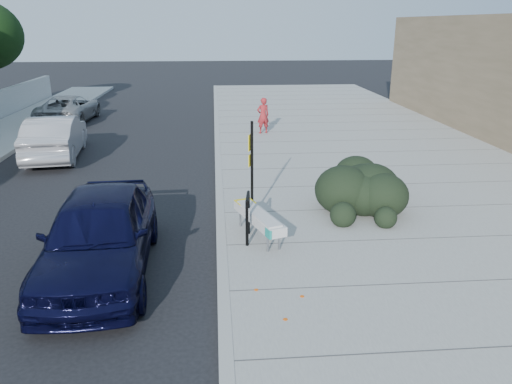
% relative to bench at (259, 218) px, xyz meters
% --- Properties ---
extents(ground, '(120.00, 120.00, 0.00)m').
position_rel_bench_xyz_m(ground, '(-0.85, -0.36, -0.64)').
color(ground, black).
rests_on(ground, ground).
extents(sidewalk_near, '(11.20, 50.00, 0.15)m').
position_rel_bench_xyz_m(sidewalk_near, '(4.75, 4.64, -0.56)').
color(sidewalk_near, gray).
rests_on(sidewalk_near, ground).
extents(curb_near, '(0.22, 50.00, 0.17)m').
position_rel_bench_xyz_m(curb_near, '(-0.85, 4.64, -0.55)').
color(curb_near, '#9E9E99').
rests_on(curb_near, ground).
extents(bench, '(1.05, 2.07, 0.61)m').
position_rel_bench_xyz_m(bench, '(0.00, 0.00, 0.00)').
color(bench, gray).
rests_on(bench, sidewalk_near).
extents(bike_rack, '(0.14, 0.72, 1.05)m').
position_rel_bench_xyz_m(bike_rack, '(-0.25, -0.08, 0.15)').
color(bike_rack, black).
rests_on(bike_rack, sidewalk_near).
extents(sign_post, '(0.14, 0.27, 2.44)m').
position_rel_bench_xyz_m(sign_post, '(-0.07, 1.28, 0.91)').
color(sign_post, black).
rests_on(sign_post, sidewalk_near).
extents(hedge, '(2.27, 3.83, 1.36)m').
position_rel_bench_xyz_m(hedge, '(2.91, 2.14, 0.20)').
color(hedge, black).
rests_on(hedge, sidewalk_near).
extents(sedan_navy, '(2.20, 5.06, 1.70)m').
position_rel_bench_xyz_m(sedan_navy, '(-3.26, -1.14, 0.21)').
color(sedan_navy, black).
rests_on(sedan_navy, ground).
extents(wagon_silver, '(2.22, 4.96, 1.58)m').
position_rel_bench_xyz_m(wagon_silver, '(-6.87, 8.35, 0.15)').
color(wagon_silver, '#ABABB0').
rests_on(wagon_silver, ground).
extents(suv_silver, '(2.45, 4.97, 1.36)m').
position_rel_bench_xyz_m(suv_silver, '(-8.35, 15.74, 0.04)').
color(suv_silver, gray).
rests_on(suv_silver, ground).
extents(pedestrian, '(0.66, 0.53, 1.57)m').
position_rel_bench_xyz_m(pedestrian, '(1.20, 11.42, 0.30)').
color(pedestrian, maroon).
rests_on(pedestrian, sidewalk_near).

